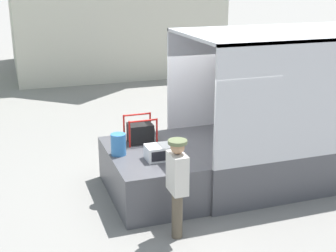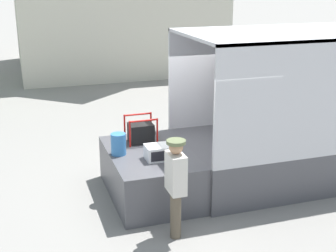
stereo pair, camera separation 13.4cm
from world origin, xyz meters
name	(u,v)px [view 2 (the right image)]	position (x,y,z in m)	size (l,w,h in m)	color
ground_plane	(187,189)	(0.00, 0.00, 0.00)	(160.00, 160.00, 0.00)	gray
tailgate_deck	(150,173)	(-0.78, 0.00, 0.45)	(1.56, 2.36, 0.90)	#4C4C51
microwave	(160,152)	(-0.70, -0.42, 1.04)	(0.53, 0.39, 0.27)	white
portable_generator	(142,132)	(-0.78, 0.59, 1.10)	(0.59, 0.49, 0.54)	black
orange_bucket	(118,144)	(-1.37, 0.05, 1.11)	(0.28, 0.28, 0.41)	#3370B2
worker_person	(176,179)	(-0.82, -1.64, 1.04)	(0.31, 0.44, 1.70)	brown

